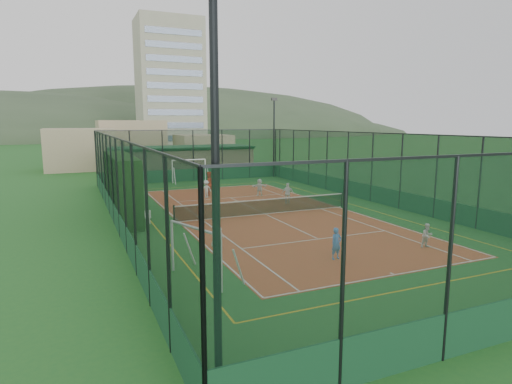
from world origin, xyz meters
The scene contains 21 objects.
ground centered at (0.00, 0.00, 0.00)m, with size 300.00×300.00×0.00m, color #205D24.
court_slab centered at (0.00, 0.00, 0.01)m, with size 11.17×23.97×0.01m, color #A24924.
tennis_net centered at (0.00, 0.00, 0.53)m, with size 11.67×0.12×1.06m, color black, non-canonical shape.
perimeter_fence centered at (0.00, 0.00, 2.50)m, with size 18.12×34.12×5.00m, color black, non-canonical shape.
floodlight_sw centered at (-8.60, -16.60, 4.12)m, with size 0.60×0.26×8.25m, color black, non-canonical shape.
floodlight_ne centered at (8.60, 16.60, 4.12)m, with size 0.60×0.26×8.25m, color black, non-canonical shape.
clubhouse centered at (0.00, 22.00, 1.57)m, with size 15.20×7.20×3.15m, color tan, non-canonical shape.
apartment_tower centered at (12.00, 82.00, 15.00)m, with size 15.00×12.00×30.00m, color beige.
distant_hills centered at (0.00, 150.00, 0.00)m, with size 200.00×60.00×24.00m, color #384C33, non-canonical shape.
hedge_left centered at (-8.30, 2.93, 1.89)m, with size 1.30×8.66×3.79m, color black.
white_bench centered at (-7.80, 0.27, 0.41)m, with size 1.47×0.40×0.82m, color white, non-canonical shape.
futsal_goal_near centered at (-7.12, -9.44, 1.00)m, with size 0.90×3.09×2.00m, color white, non-canonical shape.
futsal_goal_far centered at (-0.66, 16.22, 1.08)m, with size 3.36×0.98×2.17m, color white, non-canonical shape.
child_near_left centered at (-5.08, -5.76, 0.70)m, with size 0.67×0.44×1.37m, color white.
child_near_mid centered at (-0.97, -9.37, 0.69)m, with size 0.50×0.33×1.36m, color #4F84E1.
child_near_right centered at (3.85, -9.62, 0.58)m, with size 0.55×0.43×1.14m, color white.
child_far_left centered at (-1.68, 7.21, 0.68)m, with size 0.87×0.50×1.34m, color white.
child_far_right centered at (2.94, 2.54, 0.75)m, with size 0.87×0.36×1.48m, color white.
child_far_back centered at (2.49, 6.48, 0.67)m, with size 1.23×0.39×1.33m, color white.
coach centered at (-1.22, 8.06, 0.96)m, with size 0.92×0.72×1.90m, color red.
tennis_balls centered at (0.78, 1.23, 0.04)m, with size 5.15×1.26×0.07m.
Camera 1 is at (-11.01, -24.05, 5.75)m, focal length 30.00 mm.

